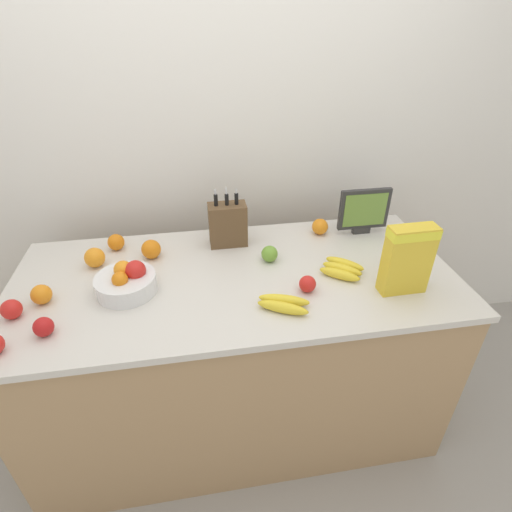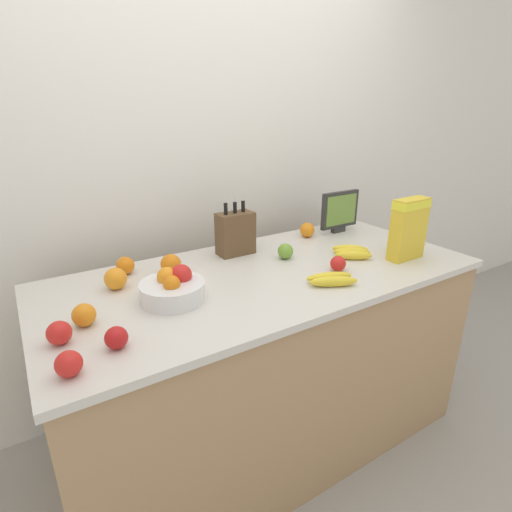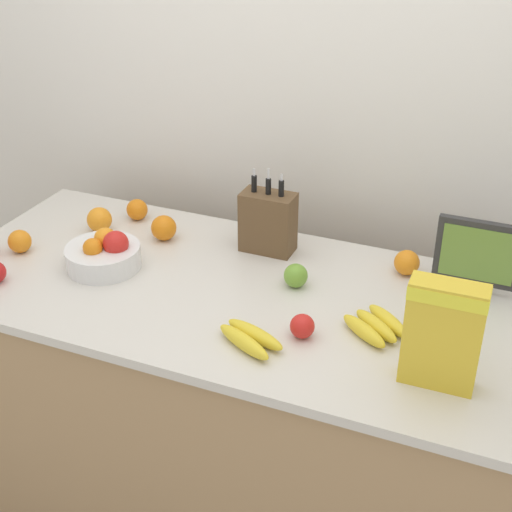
# 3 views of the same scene
# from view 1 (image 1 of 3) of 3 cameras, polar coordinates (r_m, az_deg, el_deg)

# --- Properties ---
(ground_plane) EXTENTS (14.00, 14.00, 0.00)m
(ground_plane) POSITION_cam_1_polar(r_m,az_deg,el_deg) (2.37, -2.29, -21.29)
(ground_plane) COLOR gray
(wall_back) EXTENTS (9.00, 0.06, 2.60)m
(wall_back) POSITION_cam_1_polar(r_m,az_deg,el_deg) (2.13, -5.45, 15.77)
(wall_back) COLOR silver
(wall_back) RESTS_ON ground_plane
(counter) EXTENTS (1.89, 0.86, 0.92)m
(counter) POSITION_cam_1_polar(r_m,az_deg,el_deg) (2.01, -2.58, -13.51)
(counter) COLOR tan
(counter) RESTS_ON ground_plane
(knife_block) EXTENTS (0.18, 0.10, 0.29)m
(knife_block) POSITION_cam_1_polar(r_m,az_deg,el_deg) (1.89, -4.13, 4.53)
(knife_block) COLOR brown
(knife_block) RESTS_ON counter
(small_monitor) EXTENTS (0.25, 0.03, 0.23)m
(small_monitor) POSITION_cam_1_polar(r_m,az_deg,el_deg) (2.04, 15.18, 6.32)
(small_monitor) COLOR #2D2D2D
(small_monitor) RESTS_ON counter
(cereal_box) EXTENTS (0.19, 0.08, 0.29)m
(cereal_box) POSITION_cam_1_polar(r_m,az_deg,el_deg) (1.65, 20.87, -0.14)
(cereal_box) COLOR gold
(cereal_box) RESTS_ON counter
(fruit_bowl) EXTENTS (0.24, 0.24, 0.13)m
(fruit_bowl) POSITION_cam_1_polar(r_m,az_deg,el_deg) (1.68, -18.00, -3.45)
(fruit_bowl) COLOR silver
(fruit_bowl) RESTS_ON counter
(banana_bunch_left) EXTENTS (0.21, 0.16, 0.04)m
(banana_bunch_left) POSITION_cam_1_polar(r_m,az_deg,el_deg) (1.53, 3.94, -6.81)
(banana_bunch_left) COLOR yellow
(banana_bunch_left) RESTS_ON counter
(banana_bunch_right) EXTENTS (0.21, 0.21, 0.04)m
(banana_bunch_right) POSITION_cam_1_polar(r_m,az_deg,el_deg) (1.75, 12.20, -1.80)
(banana_bunch_right) COLOR yellow
(banana_bunch_right) RESTS_ON counter
(apple_by_knife_block) EXTENTS (0.07, 0.07, 0.07)m
(apple_by_knife_block) POSITION_cam_1_polar(r_m,az_deg,el_deg) (1.59, -28.09, -8.92)
(apple_by_knife_block) COLOR red
(apple_by_knife_block) RESTS_ON counter
(apple_rightmost) EXTENTS (0.07, 0.07, 0.07)m
(apple_rightmost) POSITION_cam_1_polar(r_m,az_deg,el_deg) (1.79, 1.95, 0.31)
(apple_rightmost) COLOR #6B9E33
(apple_rightmost) RESTS_ON counter
(apple_leftmost) EXTENTS (0.07, 0.07, 0.07)m
(apple_leftmost) POSITION_cam_1_polar(r_m,az_deg,el_deg) (1.62, 7.37, -3.98)
(apple_leftmost) COLOR red
(apple_leftmost) RESTS_ON counter
(apple_middle) EXTENTS (0.07, 0.07, 0.07)m
(apple_middle) POSITION_cam_1_polar(r_m,az_deg,el_deg) (1.73, -31.56, -6.51)
(apple_middle) COLOR red
(apple_middle) RESTS_ON counter
(orange_mid_left) EXTENTS (0.09, 0.09, 0.09)m
(orange_mid_left) POSITION_cam_1_polar(r_m,az_deg,el_deg) (1.87, -14.75, 0.94)
(orange_mid_left) COLOR orange
(orange_mid_left) RESTS_ON counter
(orange_by_cereal) EXTENTS (0.08, 0.08, 0.08)m
(orange_by_cereal) POSITION_cam_1_polar(r_m,az_deg,el_deg) (1.98, -19.36, 1.88)
(orange_by_cereal) COLOR orange
(orange_by_cereal) RESTS_ON counter
(orange_front_left) EXTENTS (0.09, 0.09, 0.09)m
(orange_front_left) POSITION_cam_1_polar(r_m,az_deg,el_deg) (1.88, -22.05, -0.21)
(orange_front_left) COLOR orange
(orange_front_left) RESTS_ON counter
(orange_front_right) EXTENTS (0.08, 0.08, 0.08)m
(orange_front_right) POSITION_cam_1_polar(r_m,az_deg,el_deg) (1.75, -28.32, -4.86)
(orange_front_right) COLOR orange
(orange_front_right) RESTS_ON counter
(orange_front_center) EXTENTS (0.08, 0.08, 0.08)m
(orange_front_center) POSITION_cam_1_polar(r_m,az_deg,el_deg) (2.03, 9.13, 4.16)
(orange_front_center) COLOR orange
(orange_front_center) RESTS_ON counter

